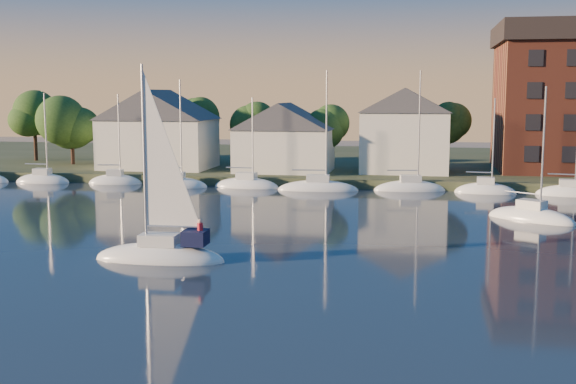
% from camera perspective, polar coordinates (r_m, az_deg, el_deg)
% --- Properties ---
extents(ground, '(260.00, 260.00, 0.00)m').
position_cam_1_polar(ground, '(30.13, -9.69, -11.98)').
color(ground, black).
rests_on(ground, ground).
extents(shoreline_land, '(160.00, 50.00, 2.00)m').
position_cam_1_polar(shoreline_land, '(102.56, 4.90, 2.07)').
color(shoreline_land, '#2D3820').
rests_on(shoreline_land, ground).
extents(wooden_dock, '(120.00, 3.00, 1.00)m').
position_cam_1_polar(wooden_dock, '(79.84, 3.27, 0.47)').
color(wooden_dock, brown).
rests_on(wooden_dock, ground).
extents(clubhouse_west, '(13.65, 9.45, 9.64)m').
position_cam_1_polar(clubhouse_west, '(90.51, -10.21, 4.99)').
color(clubhouse_west, silver).
rests_on(clubhouse_west, shoreline_land).
extents(clubhouse_centre, '(11.55, 8.40, 8.08)m').
position_cam_1_polar(clubhouse_centre, '(85.23, -0.29, 4.41)').
color(clubhouse_centre, silver).
rests_on(clubhouse_centre, shoreline_land).
extents(clubhouse_east, '(10.50, 8.40, 9.80)m').
position_cam_1_polar(clubhouse_east, '(85.69, 9.23, 4.91)').
color(clubhouse_east, silver).
rests_on(clubhouse_east, shoreline_land).
extents(tree_line, '(93.40, 5.40, 8.90)m').
position_cam_1_polar(tree_line, '(89.97, 5.47, 5.85)').
color(tree_line, '#39241A').
rests_on(tree_line, shoreline_land).
extents(moored_fleet, '(87.50, 2.40, 12.05)m').
position_cam_1_polar(moored_fleet, '(76.88, 2.99, 0.26)').
color(moored_fleet, white).
rests_on(moored_fleet, ground).
extents(hero_sailboat, '(8.26, 2.86, 12.98)m').
position_cam_1_polar(hero_sailboat, '(44.89, -9.95, -4.66)').
color(hero_sailboat, white).
rests_on(hero_sailboat, ground).
extents(drifting_sailboat_right, '(7.58, 6.31, 11.81)m').
position_cam_1_polar(drifting_sailboat_right, '(61.48, 18.65, -2.03)').
color(drifting_sailboat_right, white).
rests_on(drifting_sailboat_right, ground).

